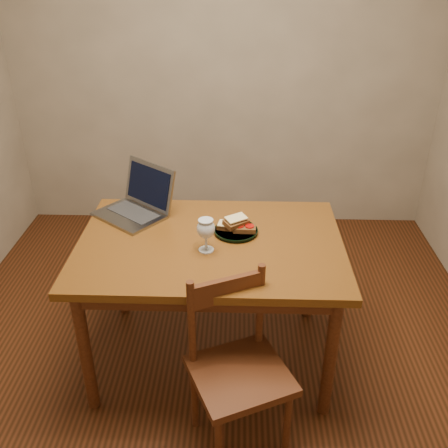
{
  "coord_description": "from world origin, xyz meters",
  "views": [
    {
      "loc": [
        0.12,
        -2.12,
        2.0
      ],
      "look_at": [
        0.05,
        0.04,
        0.8
      ],
      "focal_mm": 40.0,
      "sensor_mm": 36.0,
      "label": 1
    }
  ],
  "objects_px": {
    "plate": "(236,231)",
    "milk_glass": "(206,235)",
    "table": "(211,256)",
    "chair": "(238,362)",
    "laptop": "(139,201)"
  },
  "relations": [
    {
      "from": "chair",
      "to": "milk_glass",
      "type": "height_order",
      "value": "milk_glass"
    },
    {
      "from": "plate",
      "to": "laptop",
      "type": "distance_m",
      "value": 0.57
    },
    {
      "from": "plate",
      "to": "milk_glass",
      "type": "height_order",
      "value": "milk_glass"
    },
    {
      "from": "plate",
      "to": "milk_glass",
      "type": "bearing_deg",
      "value": -129.0
    },
    {
      "from": "chair",
      "to": "laptop",
      "type": "xyz_separation_m",
      "value": [
        -0.55,
        0.82,
        0.35
      ]
    },
    {
      "from": "table",
      "to": "plate",
      "type": "xyz_separation_m",
      "value": [
        0.12,
        0.09,
        0.1
      ]
    },
    {
      "from": "table",
      "to": "chair",
      "type": "height_order",
      "value": "chair"
    },
    {
      "from": "table",
      "to": "plate",
      "type": "relative_size",
      "value": 5.83
    },
    {
      "from": "milk_glass",
      "to": "chair",
      "type": "bearing_deg",
      "value": -70.18
    },
    {
      "from": "chair",
      "to": "plate",
      "type": "height_order",
      "value": "chair"
    },
    {
      "from": "chair",
      "to": "milk_glass",
      "type": "relative_size",
      "value": 3.06
    },
    {
      "from": "chair",
      "to": "laptop",
      "type": "distance_m",
      "value": 1.05
    },
    {
      "from": "milk_glass",
      "to": "table",
      "type": "bearing_deg",
      "value": 80.57
    },
    {
      "from": "table",
      "to": "milk_glass",
      "type": "bearing_deg",
      "value": -99.43
    },
    {
      "from": "plate",
      "to": "laptop",
      "type": "relative_size",
      "value": 0.47
    }
  ]
}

